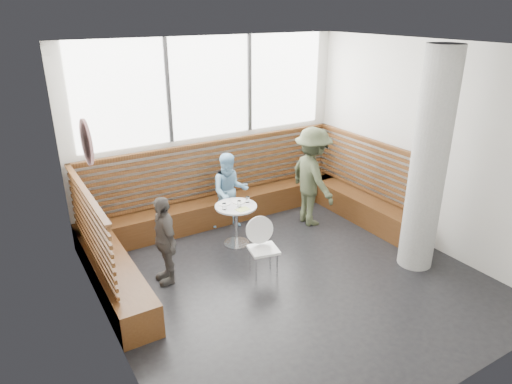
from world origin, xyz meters
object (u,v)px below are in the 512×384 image
child_left (164,240)px  child_back (230,191)px  cafe_table (236,217)px  adult_man (312,177)px  concrete_column (429,163)px  cafe_chair (261,243)px

child_left → child_back: bearing=126.3°
child_back → child_left: 1.89m
cafe_table → adult_man: 1.58m
child_back → concrete_column: bearing=-35.5°
child_back → child_left: size_ratio=1.05×
cafe_table → child_left: child_left is taller
adult_man → child_left: 2.94m
cafe_chair → adult_man: (1.66, 0.98, 0.37)m
child_left → concrete_column: bearing=69.0°
cafe_table → cafe_chair: size_ratio=0.80×
cafe_table → adult_man: size_ratio=0.39×
concrete_column → cafe_chair: bearing=155.8°
cafe_table → child_back: (0.22, 0.62, 0.18)m
cafe_table → cafe_chair: 0.97m
cafe_chair → adult_man: bearing=42.8°
adult_man → child_left: adult_man is taller
concrete_column → adult_man: (-0.49, 1.95, -0.72)m
adult_man → concrete_column: bearing=-160.4°
child_back → child_left: child_back is taller
child_left → cafe_table: bearing=110.2°
cafe_chair → child_back: size_ratio=0.64×
adult_man → child_left: (-2.89, -0.45, -0.23)m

